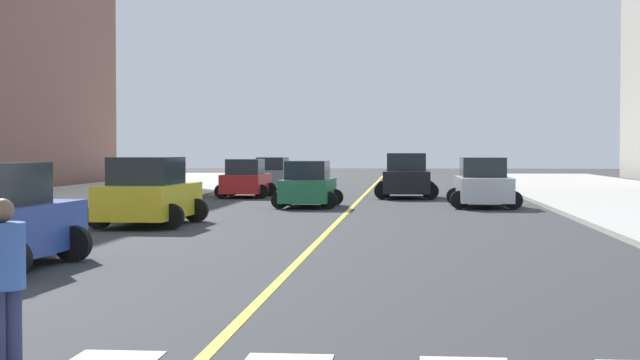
{
  "coord_description": "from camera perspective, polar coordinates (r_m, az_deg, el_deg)",
  "views": [
    {
      "loc": [
        2.13,
        -4.17,
        2.17
      ],
      "look_at": [
        -1.08,
        30.92,
        1.08
      ],
      "focal_mm": 54.58,
      "sensor_mm": 36.0,
      "label": 1
    }
  ],
  "objects": [
    {
      "name": "lane_divider_paint",
      "position": [
        44.28,
        2.46,
        -1.03
      ],
      "size": [
        0.16,
        80.0,
        0.01
      ],
      "primitive_type": "cube",
      "color": "yellow",
      "rests_on": "ground"
    },
    {
      "name": "car_green_nearest",
      "position": [
        36.8,
        -0.7,
        -0.32
      ],
      "size": [
        2.51,
        3.97,
        1.76
      ],
      "rotation": [
        0.0,
        0.0,
        -0.02
      ],
      "color": "#236B42",
      "rests_on": "ground"
    },
    {
      "name": "car_black_third",
      "position": [
        44.14,
        5.08,
        0.18
      ],
      "size": [
        2.85,
        4.55,
        2.03
      ],
      "rotation": [
        0.0,
        0.0,
        3.15
      ],
      "color": "black",
      "rests_on": "ground"
    },
    {
      "name": "car_silver_fourth",
      "position": [
        37.35,
        9.53,
        -0.23
      ],
      "size": [
        2.67,
        4.25,
        1.89
      ],
      "rotation": [
        0.0,
        0.0,
        3.16
      ],
      "color": "#B7B7BC",
      "rests_on": "ground"
    },
    {
      "name": "car_yellow_fifth",
      "position": [
        28.23,
        -10.0,
        -0.79
      ],
      "size": [
        2.85,
        4.47,
        1.97
      ],
      "rotation": [
        0.0,
        0.0,
        -0.04
      ],
      "color": "gold",
      "rests_on": "ground"
    },
    {
      "name": "car_red_sixth",
      "position": [
        44.62,
        -4.36,
        0.04
      ],
      "size": [
        2.48,
        3.94,
        1.75
      ],
      "rotation": [
        0.0,
        0.0,
        -0.01
      ],
      "color": "red",
      "rests_on": "ground"
    },
    {
      "name": "car_gray_seventh",
      "position": [
        53.94,
        -2.76,
        0.34
      ],
      "size": [
        2.56,
        4.01,
        1.76
      ],
      "rotation": [
        0.0,
        0.0,
        -0.04
      ],
      "color": "slate",
      "rests_on": "ground"
    },
    {
      "name": "pedestrian_crossing",
      "position": [
        9.78,
        -18.09,
        -5.53
      ],
      "size": [
        0.42,
        0.42,
        1.71
      ],
      "rotation": [
        0.0,
        0.0,
        4.11
      ],
      "color": "#232847",
      "rests_on": "ground"
    }
  ]
}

